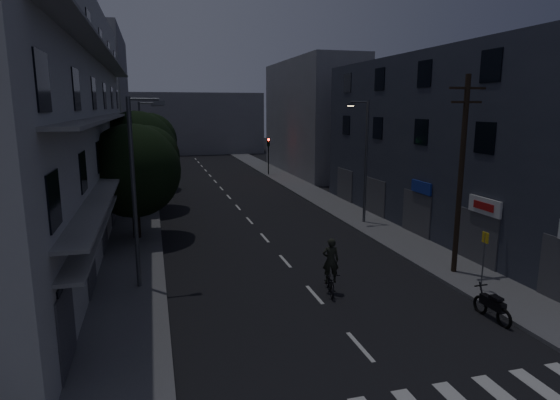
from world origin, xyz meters
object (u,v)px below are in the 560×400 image
motorcycle (492,307)px  cyclist (330,275)px  bus_stop_sign (484,251)px  utility_pole (461,172)px

motorcycle → cyclist: size_ratio=0.82×
bus_stop_sign → motorcycle: (-1.26, -2.19, -1.39)m
utility_pole → cyclist: bearing=-174.6°
utility_pole → bus_stop_sign: 3.80m
bus_stop_sign → cyclist: bearing=164.2°
bus_stop_sign → cyclist: bus_stop_sign is taller
utility_pole → motorcycle: utility_pole is taller
bus_stop_sign → cyclist: (-6.12, 1.73, -1.08)m
motorcycle → cyclist: cyclist is taller
utility_pole → bus_stop_sign: bearing=-98.1°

